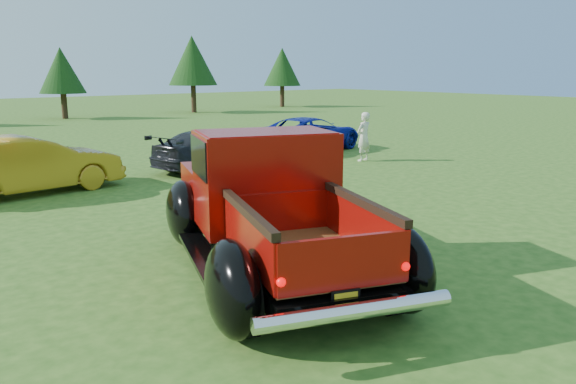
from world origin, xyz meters
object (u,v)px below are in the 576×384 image
at_px(show_car_yellow, 30,165).
at_px(show_car_blue, 310,134).
at_px(spectator, 364,137).
at_px(show_car_grey, 214,149).
at_px(tree_mid_right, 61,71).
at_px(pickup_truck, 266,202).
at_px(tree_east, 192,61).
at_px(tree_far_east, 282,67).

bearing_deg(show_car_yellow, show_car_blue, -87.65).
bearing_deg(spectator, show_car_grey, -30.00).
height_order(tree_mid_right, spectator, tree_mid_right).
distance_m(show_car_yellow, spectator, 10.30).
distance_m(show_car_yellow, show_car_blue, 10.49).
height_order(show_car_blue, spectator, spectator).
distance_m(show_car_yellow, show_car_grey, 5.45).
relative_size(tree_mid_right, pickup_truck, 0.73).
xyz_separation_m(tree_mid_right, spectator, (2.20, -23.53, -2.15)).
height_order(tree_east, pickup_truck, tree_east).
relative_size(show_car_grey, show_car_blue, 0.91).
bearing_deg(pickup_truck, spectator, 55.45).
bearing_deg(tree_far_east, tree_mid_right, -178.41).
height_order(tree_far_east, show_car_blue, tree_far_east).
bearing_deg(show_car_blue, tree_east, -28.74).
xyz_separation_m(tree_far_east, show_car_grey, (-20.50, -22.13, -2.64)).
distance_m(tree_far_east, spectator, 28.86).
xyz_separation_m(tree_east, show_car_yellow, (-16.95, -21.29, -2.94)).
relative_size(tree_far_east, spectator, 2.92).
xyz_separation_m(pickup_truck, show_car_blue, (9.04, 9.16, -0.37)).
bearing_deg(show_car_blue, spectator, 164.42).
distance_m(show_car_grey, spectator, 5.07).
distance_m(tree_mid_right, pickup_truck, 30.45).
xyz_separation_m(tree_mid_right, show_car_yellow, (-7.95, -21.79, -2.25)).
relative_size(tree_far_east, pickup_truck, 0.79).
bearing_deg(tree_mid_right, spectator, -84.66).
relative_size(tree_far_east, show_car_yellow, 1.10).
xyz_separation_m(tree_mid_right, show_car_grey, (-2.50, -21.63, -2.37)).
relative_size(pickup_truck, show_car_grey, 1.45).
xyz_separation_m(tree_far_east, show_car_yellow, (-25.95, -22.29, -2.53)).
height_order(tree_mid_right, tree_far_east, tree_far_east).
height_order(pickup_truck, show_car_yellow, pickup_truck).
bearing_deg(spectator, pickup_truck, 26.91).
relative_size(tree_east, tree_far_east, 1.12).
distance_m(tree_far_east, pickup_truck, 38.98).
distance_m(pickup_truck, show_car_yellow, 8.00).
distance_m(tree_east, show_car_yellow, 27.37).
bearing_deg(show_car_grey, show_car_blue, -88.17).
height_order(tree_far_east, pickup_truck, tree_far_east).
bearing_deg(tree_east, spectator, -106.45).
height_order(show_car_yellow, spectator, spectator).
bearing_deg(show_car_yellow, tree_far_east, -54.04).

